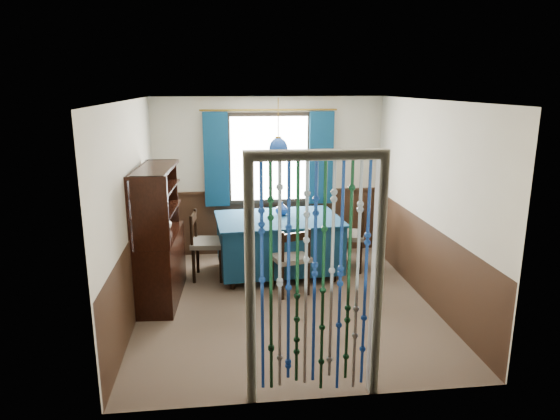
{
  "coord_description": "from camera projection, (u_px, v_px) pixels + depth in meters",
  "views": [
    {
      "loc": [
        -0.75,
        -5.77,
        2.68
      ],
      "look_at": [
        0.02,
        0.66,
        1.04
      ],
      "focal_mm": 32.0,
      "sensor_mm": 36.0,
      "label": 1
    }
  ],
  "objects": [
    {
      "name": "chair_left",
      "position": [
        206.0,
        243.0,
        7.0
      ],
      "size": [
        0.5,
        0.52,
        0.96
      ],
      "rotation": [
        0.0,
        0.0,
        -1.67
      ],
      "color": "black",
      "rests_on": "floor"
    },
    {
      "name": "wainscot_back",
      "position": [
        269.0,
        223.0,
        8.09
      ],
      "size": [
        3.6,
        0.0,
        3.6
      ],
      "primitive_type": "plane",
      "rotation": [
        1.57,
        0.0,
        0.0
      ],
      "color": "#332013",
      "rests_on": "ground"
    },
    {
      "name": "wainscot_right",
      "position": [
        423.0,
        259.0,
        6.38
      ],
      "size": [
        0.0,
        4.0,
        4.0
      ],
      "primitive_type": "plane",
      "rotation": [
        1.57,
        0.0,
        -1.57
      ],
      "color": "#332013",
      "rests_on": "ground"
    },
    {
      "name": "wall_front",
      "position": [
        316.0,
        264.0,
        4.07
      ],
      "size": [
        3.6,
        0.0,
        3.6
      ],
      "primitive_type": "plane",
      "rotation": [
        -1.57,
        0.0,
        0.0
      ],
      "color": "beige",
      "rests_on": "ground"
    },
    {
      "name": "bowl_shelf",
      "position": [
        158.0,
        215.0,
        5.83
      ],
      "size": [
        0.3,
        0.3,
        0.06
      ],
      "primitive_type": "imported",
      "rotation": [
        0.0,
        0.0,
        -0.41
      ],
      "color": "beige",
      "rests_on": "sideboard"
    },
    {
      "name": "doorway",
      "position": [
        314.0,
        284.0,
        4.17
      ],
      "size": [
        1.16,
        0.12,
        2.18
      ],
      "primitive_type": null,
      "color": "silver",
      "rests_on": "ground"
    },
    {
      "name": "wall_right",
      "position": [
        428.0,
        202.0,
        6.2
      ],
      "size": [
        0.0,
        4.0,
        4.0
      ],
      "primitive_type": "plane",
      "rotation": [
        1.57,
        0.0,
        -1.57
      ],
      "color": "beige",
      "rests_on": "ground"
    },
    {
      "name": "floor",
      "position": [
        285.0,
        303.0,
        6.3
      ],
      "size": [
        4.0,
        4.0,
        0.0
      ],
      "primitive_type": "plane",
      "color": "brown",
      "rests_on": "ground"
    },
    {
      "name": "sideboard",
      "position": [
        159.0,
        254.0,
        6.29
      ],
      "size": [
        0.52,
        1.33,
        1.71
      ],
      "rotation": [
        0.0,
        0.0,
        -0.05
      ],
      "color": "black",
      "rests_on": "floor"
    },
    {
      "name": "wall_back",
      "position": [
        269.0,
        177.0,
        7.92
      ],
      "size": [
        3.6,
        0.0,
        3.6
      ],
      "primitive_type": "plane",
      "rotation": [
        1.57,
        0.0,
        0.0
      ],
      "color": "beige",
      "rests_on": "ground"
    },
    {
      "name": "chair_far",
      "position": [
        270.0,
        230.0,
        7.93
      ],
      "size": [
        0.46,
        0.45,
        0.81
      ],
      "rotation": [
        0.0,
        0.0,
        2.95
      ],
      "color": "black",
      "rests_on": "floor"
    },
    {
      "name": "chair_right",
      "position": [
        350.0,
        236.0,
        7.34
      ],
      "size": [
        0.55,
        0.56,
        0.97
      ],
      "rotation": [
        0.0,
        0.0,
        1.36
      ],
      "color": "black",
      "rests_on": "floor"
    },
    {
      "name": "vase_table",
      "position": [
        282.0,
        209.0,
        7.2
      ],
      "size": [
        0.2,
        0.2,
        0.18
      ],
      "primitive_type": "imported",
      "rotation": [
        0.0,
        0.0,
        -0.14
      ],
      "color": "navy",
      "rests_on": "dining_table"
    },
    {
      "name": "wainscot_left",
      "position": [
        137.0,
        271.0,
        5.97
      ],
      "size": [
        0.0,
        4.0,
        4.0
      ],
      "primitive_type": "plane",
      "rotation": [
        1.57,
        0.0,
        1.57
      ],
      "color": "#332013",
      "rests_on": "ground"
    },
    {
      "name": "window",
      "position": [
        269.0,
        159.0,
        7.8
      ],
      "size": [
        1.32,
        0.12,
        1.42
      ],
      "primitive_type": "cube",
      "color": "black",
      "rests_on": "wall_back"
    },
    {
      "name": "pendant_lamp",
      "position": [
        278.0,
        149.0,
        6.83
      ],
      "size": [
        0.26,
        0.26,
        0.85
      ],
      "color": "olive",
      "rests_on": "ceiling"
    },
    {
      "name": "vase_sideboard",
      "position": [
        165.0,
        222.0,
        6.43
      ],
      "size": [
        0.22,
        0.22,
        0.2
      ],
      "primitive_type": "imported",
      "rotation": [
        0.0,
        0.0,
        -0.15
      ],
      "color": "beige",
      "rests_on": "sideboard"
    },
    {
      "name": "wall_left",
      "position": [
        131.0,
        211.0,
        5.79
      ],
      "size": [
        0.0,
        4.0,
        4.0
      ],
      "primitive_type": "plane",
      "rotation": [
        1.57,
        0.0,
        1.57
      ],
      "color": "beige",
      "rests_on": "ground"
    },
    {
      "name": "wainscot_front",
      "position": [
        314.0,
        346.0,
        4.26
      ],
      "size": [
        3.6,
        0.0,
        3.6
      ],
      "primitive_type": "plane",
      "rotation": [
        -1.57,
        0.0,
        0.0
      ],
      "color": "#332013",
      "rests_on": "ground"
    },
    {
      "name": "chair_near",
      "position": [
        291.0,
        259.0,
        6.47
      ],
      "size": [
        0.55,
        0.53,
        0.9
      ],
      "rotation": [
        0.0,
        0.0,
        0.28
      ],
      "color": "black",
      "rests_on": "floor"
    },
    {
      "name": "ceiling",
      "position": [
        285.0,
        100.0,
        5.69
      ],
      "size": [
        4.0,
        4.0,
        0.0
      ],
      "primitive_type": "plane",
      "rotation": [
        3.14,
        0.0,
        0.0
      ],
      "color": "silver",
      "rests_on": "ground"
    },
    {
      "name": "dining_table",
      "position": [
        278.0,
        242.0,
        7.16
      ],
      "size": [
        1.82,
        1.32,
        0.84
      ],
      "rotation": [
        0.0,
        0.0,
        0.07
      ],
      "color": "#0E2E49",
      "rests_on": "floor"
    }
  ]
}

